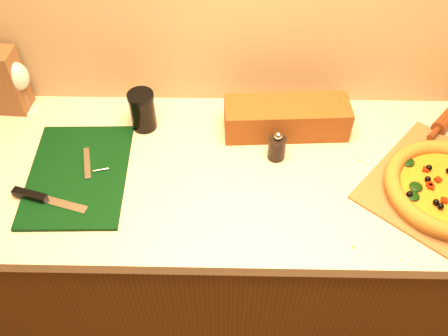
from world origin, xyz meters
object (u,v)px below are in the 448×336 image
at_px(pizza, 448,188).
at_px(cutting_board, 77,175).
at_px(dark_jar, 143,111).
at_px(wine_glass, 17,78).
at_px(pizza_peel, 445,185).
at_px(pepper_grinder, 277,147).

height_order(pizza, cutting_board, pizza).
height_order(pizza, dark_jar, dark_jar).
bearing_deg(wine_glass, cutting_board, -52.69).
height_order(pizza_peel, dark_jar, dark_jar).
relative_size(pizza, dark_jar, 2.66).
xyz_separation_m(cutting_board, wine_glass, (-0.23, 0.30, 0.13)).
relative_size(pizza, pepper_grinder, 3.47).
distance_m(pizza_peel, pizza, 0.04).
distance_m(pizza_peel, dark_jar, 0.94).
height_order(pizza_peel, wine_glass, wine_glass).
bearing_deg(pepper_grinder, pizza, -16.66).
bearing_deg(pizza, wine_glass, 165.07).
height_order(cutting_board, pepper_grinder, pepper_grinder).
height_order(pepper_grinder, dark_jar, dark_jar).
xyz_separation_m(pizza_peel, cutting_board, (-1.09, 0.02, 0.00)).
relative_size(pizza_peel, dark_jar, 4.30).
relative_size(wine_glass, dark_jar, 1.41).
bearing_deg(pepper_grinder, pizza_peel, -12.69).
bearing_deg(dark_jar, cutting_board, -128.50).
relative_size(pepper_grinder, dark_jar, 0.77).
distance_m(cutting_board, dark_jar, 0.29).
bearing_deg(dark_jar, wine_glass, 169.43).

